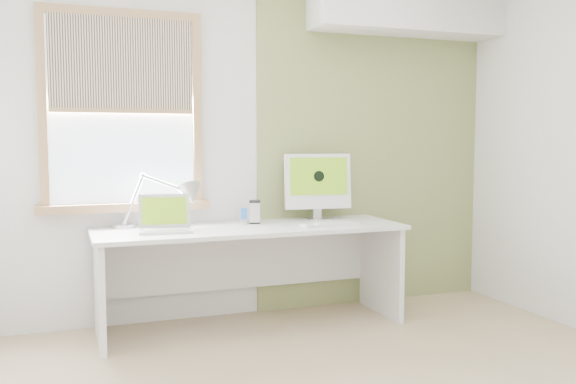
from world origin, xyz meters
name	(u,v)px	position (x,y,z in m)	size (l,w,h in m)	color
room	(360,150)	(0.00, 0.00, 1.30)	(4.04, 3.54, 2.64)	tan
accent_wall	(373,145)	(1.00, 1.74, 1.30)	(2.00, 0.02, 2.60)	olive
soffit	(407,7)	(1.20, 1.57, 2.40)	(1.60, 0.40, 0.42)	white
window	(123,112)	(-1.00, 1.71, 1.54)	(1.20, 0.14, 1.42)	#A2794F
desk	(249,252)	(-0.16, 1.44, 0.53)	(2.20, 0.70, 0.73)	white
desk_lamp	(178,199)	(-0.65, 1.55, 0.93)	(0.66, 0.34, 0.39)	#B1B4B6
laptop	(165,222)	(-0.77, 1.39, 0.79)	(0.38, 0.31, 0.24)	#B1B4B6
phone_dock	(244,219)	(-0.17, 1.53, 0.77)	(0.07, 0.07, 0.13)	#B1B4B6
external_drive	(255,212)	(-0.08, 1.55, 0.81)	(0.12, 0.15, 0.17)	#B1B4B6
imac	(318,183)	(0.44, 1.57, 1.02)	(0.53, 0.19, 0.51)	#B1B4B6
keyboard	(330,224)	(0.39, 1.23, 0.74)	(0.43, 0.14, 0.02)	white
mouse	(318,224)	(0.29, 1.22, 0.75)	(0.06, 0.11, 0.03)	white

